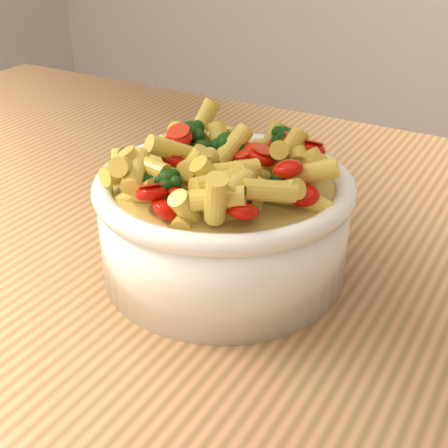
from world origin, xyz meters
The scene contains 3 objects.
table centered at (0.00, 0.00, 0.80)m, with size 1.20×0.80×0.90m.
serving_bowl centered at (0.10, -0.04, 0.95)m, with size 0.22×0.22×0.10m.
pasta_salad centered at (0.10, -0.04, 1.01)m, with size 0.18×0.18×0.04m.
Camera 1 is at (0.34, -0.46, 1.21)m, focal length 50.00 mm.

